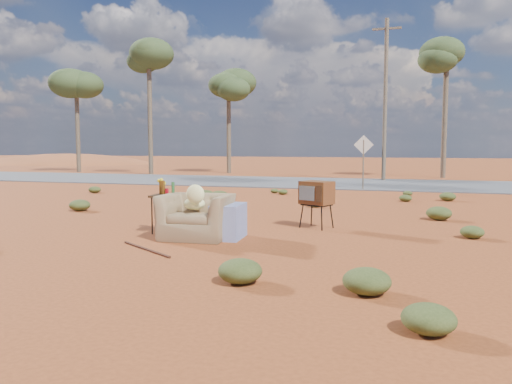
% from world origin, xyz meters
% --- Properties ---
extents(ground, '(140.00, 140.00, 0.00)m').
position_xyz_m(ground, '(0.00, 0.00, 0.00)').
color(ground, '#96451E').
rests_on(ground, ground).
extents(highway, '(140.00, 7.00, 0.04)m').
position_xyz_m(highway, '(0.00, 15.00, 0.02)').
color(highway, '#565659').
rests_on(highway, ground).
extents(dirt_mound, '(26.00, 18.00, 2.00)m').
position_xyz_m(dirt_mound, '(-30.00, 34.00, 0.00)').
color(dirt_mound, '#A24E27').
rests_on(dirt_mound, ground).
extents(armchair, '(1.56, 1.07, 1.12)m').
position_xyz_m(armchair, '(-0.41, 0.29, 0.52)').
color(armchair, olive).
rests_on(armchair, ground).
extents(tv_unit, '(0.76, 0.70, 1.01)m').
position_xyz_m(tv_unit, '(1.45, 2.10, 0.75)').
color(tv_unit, black).
rests_on(tv_unit, ground).
extents(side_table, '(0.58, 0.58, 1.08)m').
position_xyz_m(side_table, '(-1.38, 0.64, 0.80)').
color(side_table, '#352213').
rests_on(side_table, ground).
extents(rusty_bar, '(1.36, 0.91, 0.04)m').
position_xyz_m(rusty_bar, '(-0.87, -1.03, 0.02)').
color(rusty_bar, '#502215').
rests_on(rusty_bar, ground).
extents(road_sign, '(0.78, 0.06, 2.19)m').
position_xyz_m(road_sign, '(1.50, 12.00, 1.50)').
color(road_sign, brown).
rests_on(road_sign, ground).
extents(eucalyptus_far_left, '(3.20, 3.20, 7.10)m').
position_xyz_m(eucalyptus_far_left, '(-18.00, 20.00, 5.94)').
color(eucalyptus_far_left, brown).
rests_on(eucalyptus_far_left, ground).
extents(eucalyptus_left, '(3.20, 3.20, 8.10)m').
position_xyz_m(eucalyptus_left, '(-12.00, 19.00, 6.92)').
color(eucalyptus_left, brown).
rests_on(eucalyptus_left, ground).
extents(eucalyptus_near_left, '(3.20, 3.20, 6.60)m').
position_xyz_m(eucalyptus_near_left, '(-8.00, 22.00, 5.45)').
color(eucalyptus_near_left, brown).
rests_on(eucalyptus_near_left, ground).
extents(eucalyptus_center, '(3.20, 3.20, 7.60)m').
position_xyz_m(eucalyptus_center, '(5.00, 21.00, 6.43)').
color(eucalyptus_center, brown).
rests_on(eucalyptus_center, ground).
extents(utility_pole_center, '(1.40, 0.20, 8.00)m').
position_xyz_m(utility_pole_center, '(2.00, 17.50, 4.15)').
color(utility_pole_center, brown).
rests_on(utility_pole_center, ground).
extents(scrub_patch, '(17.49, 8.07, 0.33)m').
position_xyz_m(scrub_patch, '(-0.82, 4.41, 0.14)').
color(scrub_patch, '#485324').
rests_on(scrub_patch, ground).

